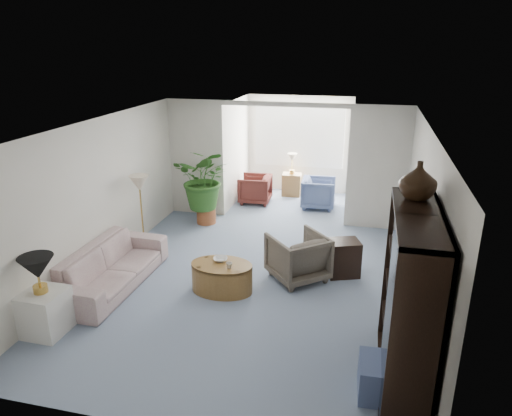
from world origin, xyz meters
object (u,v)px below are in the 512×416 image
(wingback_chair, at_px, (298,257))
(sunroom_chair_maroon, at_px, (255,189))
(ottoman, at_px, (383,378))
(coffee_table, at_px, (222,277))
(table_lamp, at_px, (37,268))
(sunroom_table, at_px, (292,185))
(framed_picture, at_px, (425,197))
(sunroom_chair_blue, at_px, (319,193))
(end_table, at_px, (45,312))
(coffee_bowl, at_px, (220,259))
(floor_lamp, at_px, (139,183))
(entertainment_cabinet, at_px, (409,303))
(side_table_dark, at_px, (343,258))
(cabinet_urn, at_px, (418,180))
(coffee_cup, at_px, (229,265))
(plant_pot, at_px, (206,216))
(sofa, at_px, (111,266))

(wingback_chair, height_order, sunroom_chair_maroon, wingback_chair)
(wingback_chair, xyz_separation_m, ottoman, (1.30, -2.43, -0.17))
(coffee_table, distance_m, ottoman, 2.95)
(wingback_chair, distance_m, sunroom_chair_maroon, 3.88)
(table_lamp, height_order, sunroom_table, table_lamp)
(framed_picture, bearing_deg, sunroom_chair_blue, 113.71)
(end_table, distance_m, coffee_bowl, 2.53)
(end_table, xyz_separation_m, ottoman, (4.29, -0.17, -0.09))
(framed_picture, relative_size, ottoman, 0.98)
(end_table, height_order, table_lamp, table_lamp)
(end_table, bearing_deg, coffee_bowl, 42.09)
(floor_lamp, relative_size, coffee_bowl, 1.69)
(floor_lamp, distance_m, entertainment_cabinet, 5.21)
(side_table_dark, relative_size, cabinet_urn, 1.44)
(coffee_cup, relative_size, sunroom_chair_maroon, 0.13)
(cabinet_urn, distance_m, sunroom_chair_blue, 5.75)
(framed_picture, bearing_deg, wingback_chair, 162.15)
(end_table, relative_size, floor_lamp, 1.64)
(framed_picture, xyz_separation_m, plant_pot, (-3.99, 2.57, -1.54))
(coffee_table, bearing_deg, sunroom_chair_maroon, 96.81)
(end_table, relative_size, wingback_chair, 0.71)
(table_lamp, height_order, entertainment_cabinet, entertainment_cabinet)
(sofa, distance_m, coffee_bowl, 1.71)
(table_lamp, xyz_separation_m, ottoman, (4.29, -0.17, -0.74))
(coffee_table, bearing_deg, ottoman, -36.67)
(cabinet_urn, bearing_deg, sunroom_table, 111.34)
(coffee_cup, bearing_deg, coffee_bowl, 135.00)
(cabinet_urn, xyz_separation_m, plant_pot, (-3.76, 3.66, -2.06))
(coffee_cup, xyz_separation_m, plant_pot, (-1.34, 2.78, -0.33))
(framed_picture, xyz_separation_m, sunroom_chair_blue, (-1.80, 4.11, -1.36))
(side_table_dark, xyz_separation_m, sunroom_chair_blue, (-0.76, 3.25, 0.04))
(sunroom_table, bearing_deg, entertainment_cabinet, -70.18)
(entertainment_cabinet, bearing_deg, sunroom_chair_maroon, 118.34)
(table_lamp, height_order, sunroom_chair_blue, table_lamp)
(sunroom_table, bearing_deg, coffee_table, -92.84)
(end_table, bearing_deg, coffee_cup, 35.73)
(sunroom_chair_blue, xyz_separation_m, sunroom_table, (-0.75, 0.75, -0.07))
(sunroom_table, bearing_deg, sunroom_chair_blue, -45.00)
(coffee_table, distance_m, sunroom_chair_maroon, 4.25)
(sofa, distance_m, table_lamp, 1.50)
(entertainment_cabinet, height_order, cabinet_urn, cabinet_urn)
(framed_picture, bearing_deg, cabinet_urn, -101.90)
(table_lamp, relative_size, ottoman, 0.86)
(table_lamp, distance_m, sunroom_table, 6.94)
(framed_picture, distance_m, floor_lamp, 4.84)
(framed_picture, height_order, end_table, framed_picture)
(end_table, xyz_separation_m, coffee_bowl, (1.87, 1.69, 0.18))
(framed_picture, distance_m, sunroom_table, 5.67)
(ottoman, bearing_deg, sunroom_chair_blue, 102.89)
(cabinet_urn, height_order, ottoman, cabinet_urn)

